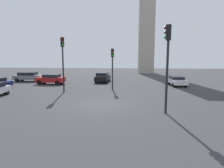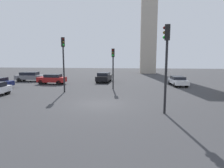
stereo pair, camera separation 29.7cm
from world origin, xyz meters
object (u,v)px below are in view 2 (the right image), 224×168
(traffic_light_2, at_px, (63,55))
(car_6, at_px, (31,76))
(car_2, at_px, (104,77))
(traffic_light_0, at_px, (166,53))
(car_4, at_px, (52,79))
(car_3, at_px, (178,81))
(traffic_light_1, at_px, (113,61))

(traffic_light_2, xyz_separation_m, car_6, (-8.94, 8.97, -3.29))
(traffic_light_2, xyz_separation_m, car_2, (3.00, 9.35, -3.29))
(traffic_light_0, distance_m, car_4, 19.29)
(traffic_light_0, xyz_separation_m, car_6, (-18.62, 16.09, -3.27))
(traffic_light_2, distance_m, car_4, 7.99)
(traffic_light_0, relative_size, car_3, 1.36)
(car_4, distance_m, car_6, 5.71)
(traffic_light_1, bearing_deg, car_6, -110.26)
(car_4, bearing_deg, traffic_light_0, 138.56)
(traffic_light_1, distance_m, car_4, 10.12)
(traffic_light_1, xyz_separation_m, car_6, (-14.07, 6.31, -2.60))
(car_2, height_order, car_3, car_2)
(traffic_light_0, bearing_deg, car_2, -52.96)
(traffic_light_2, relative_size, car_6, 1.25)
(traffic_light_0, height_order, car_2, traffic_light_0)
(traffic_light_0, bearing_deg, traffic_light_1, -50.07)
(car_2, bearing_deg, car_3, -103.24)
(traffic_light_0, xyz_separation_m, car_4, (-13.72, 13.16, -3.30))
(car_3, bearing_deg, traffic_light_1, -68.32)
(traffic_light_2, distance_m, car_2, 10.35)
(car_3, height_order, car_4, car_4)
(traffic_light_0, xyz_separation_m, traffic_light_2, (-9.67, 7.12, 0.02))
(traffic_light_0, distance_m, car_3, 14.58)
(traffic_light_1, relative_size, traffic_light_2, 0.82)
(car_4, bearing_deg, car_3, -176.13)
(car_4, bearing_deg, car_2, -152.48)
(traffic_light_2, bearing_deg, traffic_light_1, 81.86)
(car_2, xyz_separation_m, car_6, (-11.95, -0.38, -0.00))
(car_4, bearing_deg, traffic_light_1, 162.15)
(traffic_light_0, height_order, traffic_light_2, traffic_light_2)
(traffic_light_2, bearing_deg, car_3, 79.96)
(traffic_light_2, bearing_deg, car_6, -170.64)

